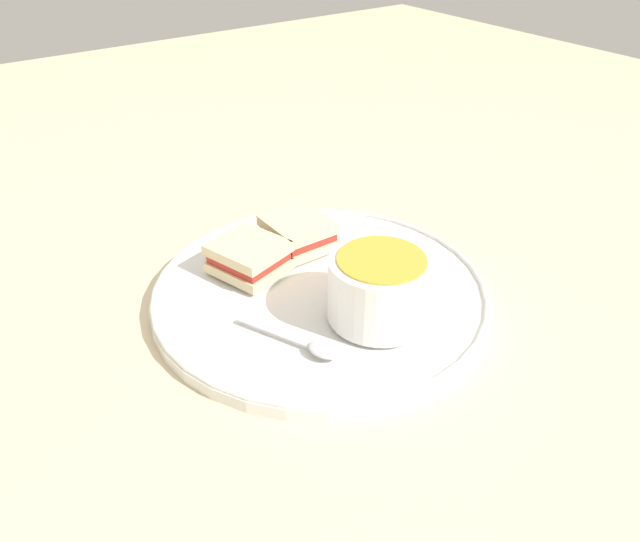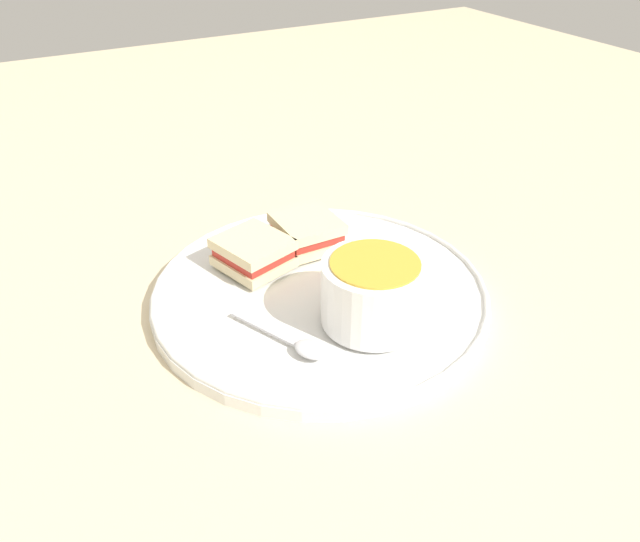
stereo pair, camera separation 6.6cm
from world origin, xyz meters
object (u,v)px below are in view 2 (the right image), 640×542
Objects in this scene: sandwich_half_far at (253,252)px; spoon at (303,346)px; soup_bowl at (374,291)px; sandwich_half_near at (307,232)px.

spoon is at bearing 173.26° from sandwich_half_far.
sandwich_half_near is (0.16, -0.01, -0.02)m from soup_bowl.
soup_bowl is 0.92× the size of spoon.
spoon is 0.16m from sandwich_half_far.
soup_bowl reaches higher than sandwich_half_near.
sandwich_half_far is (0.15, 0.06, -0.02)m from soup_bowl.
soup_bowl is 0.16m from sandwich_half_far.
spoon is 1.49× the size of sandwich_half_near.
spoon is at bearing 95.17° from soup_bowl.
soup_bowl is 0.16m from sandwich_half_near.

